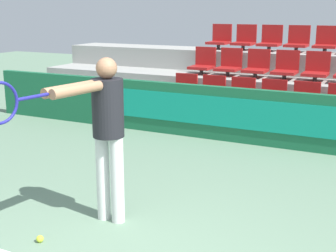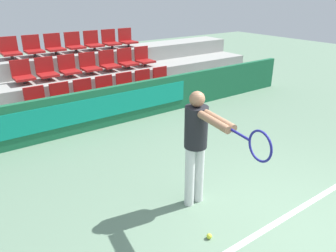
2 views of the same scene
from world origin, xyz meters
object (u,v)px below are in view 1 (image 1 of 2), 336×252
at_px(stadium_chair_8, 229,65).
at_px(tennis_player, 103,125).
at_px(stadium_chair_2, 241,96).
at_px(stadium_chair_11, 316,69).
at_px(stadium_chair_1, 211,94).
at_px(stadium_chair_16, 270,41).
at_px(stadium_chair_10, 286,68).
at_px(stadium_chair_15, 244,40).
at_px(stadium_chair_17, 297,41).
at_px(stadium_chair_4, 305,102).
at_px(stadium_chair_14, 220,39).
at_px(stadium_chair_3, 272,99).
at_px(tennis_ball, 40,239).
at_px(stadium_chair_18, 326,42).
at_px(stadium_chair_9, 257,66).
at_px(stadium_chair_7, 203,63).
at_px(stadium_chair_0, 184,91).

height_order(stadium_chair_8, tennis_player, tennis_player).
bearing_deg(stadium_chair_2, stadium_chair_11, 40.47).
bearing_deg(stadium_chair_1, stadium_chair_16, 73.67).
distance_m(stadium_chair_10, stadium_chair_15, 1.44).
relative_size(stadium_chair_16, stadium_chair_17, 1.00).
distance_m(stadium_chair_4, stadium_chair_14, 2.88).
relative_size(stadium_chair_3, stadium_chair_8, 1.00).
bearing_deg(tennis_ball, stadium_chair_16, 86.43).
bearing_deg(stadium_chair_16, stadium_chair_1, -106.33).
height_order(stadium_chair_15, tennis_ball, stadium_chair_15).
xyz_separation_m(stadium_chair_11, stadium_chair_18, (0.00, 0.90, 0.41)).
relative_size(stadium_chair_9, stadium_chair_15, 1.00).
xyz_separation_m(stadium_chair_1, stadium_chair_18, (1.58, 1.80, 0.81)).
xyz_separation_m(stadium_chair_15, tennis_ball, (0.13, -6.35, -1.39)).
relative_size(stadium_chair_3, tennis_ball, 7.61).
bearing_deg(stadium_chair_15, tennis_player, -85.62).
relative_size(stadium_chair_10, stadium_chair_16, 1.00).
height_order(stadium_chair_1, stadium_chair_18, stadium_chair_18).
height_order(stadium_chair_3, stadium_chair_4, same).
relative_size(stadium_chair_2, stadium_chair_14, 1.00).
bearing_deg(tennis_ball, stadium_chair_10, 80.39).
xyz_separation_m(stadium_chair_7, stadium_chair_17, (1.58, 0.90, 0.41)).
relative_size(stadium_chair_8, stadium_chair_17, 1.00).
distance_m(stadium_chair_2, stadium_chair_11, 1.44).
bearing_deg(stadium_chair_0, stadium_chair_8, 59.62).
bearing_deg(stadium_chair_1, stadium_chair_7, 120.38).
xyz_separation_m(stadium_chair_7, stadium_chair_15, (0.53, 0.90, 0.41)).
bearing_deg(stadium_chair_4, stadium_chair_3, 180.00).
relative_size(stadium_chair_2, stadium_chair_18, 1.00).
relative_size(stadium_chair_3, stadium_chair_7, 1.00).
xyz_separation_m(stadium_chair_3, stadium_chair_16, (-0.53, 1.80, 0.81)).
xyz_separation_m(stadium_chair_9, stadium_chair_17, (0.53, 0.90, 0.41)).
bearing_deg(stadium_chair_18, stadium_chair_17, 180.00).
bearing_deg(stadium_chair_18, stadium_chair_3, -106.33).
bearing_deg(tennis_player, stadium_chair_15, 103.24).
bearing_deg(stadium_chair_14, stadium_chair_3, -48.68).
relative_size(stadium_chair_10, stadium_chair_11, 1.00).
bearing_deg(stadium_chair_14, tennis_ball, -84.10).
distance_m(stadium_chair_14, stadium_chair_16, 1.05).
height_order(stadium_chair_14, stadium_chair_17, same).
bearing_deg(stadium_chair_14, stadium_chair_16, 0.00).
bearing_deg(stadium_chair_4, tennis_ball, -107.65).
xyz_separation_m(stadium_chair_8, tennis_ball, (0.13, -5.45, -0.98)).
bearing_deg(stadium_chair_10, tennis_ball, -99.61).
bearing_deg(stadium_chair_3, stadium_chair_16, 106.33).
xyz_separation_m(stadium_chair_0, stadium_chair_4, (2.11, 0.00, 0.00)).
bearing_deg(stadium_chair_17, stadium_chair_11, -59.62).
distance_m(stadium_chair_2, stadium_chair_18, 2.23).
xyz_separation_m(stadium_chair_1, tennis_player, (0.44, -3.95, 0.38)).
bearing_deg(tennis_player, stadium_chair_16, 98.00).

